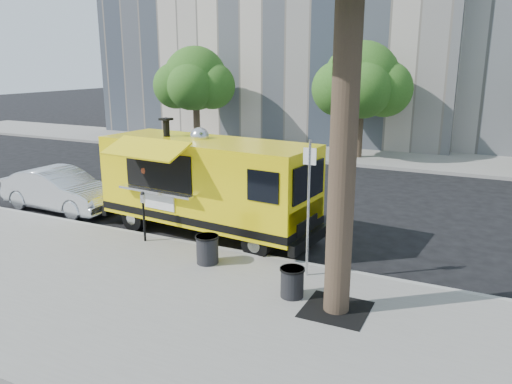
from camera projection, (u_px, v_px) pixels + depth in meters
ground at (271, 247)px, 13.00m from camera, size 120.00×120.00×0.00m
sidewalk at (185, 312)px, 9.50m from camera, size 60.00×6.00×0.15m
curb at (255, 257)px, 12.17m from camera, size 60.00×0.14×0.16m
far_sidewalk at (382, 157)px, 24.74m from camera, size 60.00×5.00×0.15m
tree_well at (336, 309)px, 9.43m from camera, size 1.20×1.20×0.02m
far_tree_a at (195, 79)px, 26.95m from camera, size 3.42×3.42×5.36m
far_tree_b at (362, 80)px, 23.51m from camera, size 3.60×3.60×5.50m
sign_post at (309, 201)px, 10.53m from camera, size 0.28×0.06×3.00m
parking_meter at (143, 210)px, 12.83m from camera, size 0.11×0.11×1.33m
food_truck at (206, 183)px, 13.63m from camera, size 6.55×3.25×3.14m
sedan at (60, 190)px, 16.10m from camera, size 4.16×1.56×1.36m
trash_bin_left at (207, 249)px, 11.54m from camera, size 0.55×0.55×0.66m
trash_bin_right at (292, 281)px, 9.89m from camera, size 0.50×0.50×0.60m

